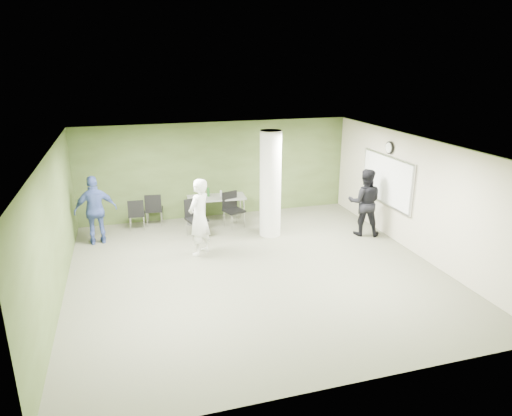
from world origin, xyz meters
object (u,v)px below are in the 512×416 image
object	(u,v)px
man_blue	(96,210)
woman_white	(199,217)
folding_table	(216,198)
man_black	(365,202)
chair_back_left	(136,212)

from	to	relation	value
man_blue	woman_white	bearing A→B (deg)	142.78
folding_table	man_black	world-z (taller)	man_black
chair_back_left	woman_white	xyz separation A→B (m)	(1.39, -2.11, 0.42)
man_black	man_blue	xyz separation A→B (m)	(-6.80, 1.36, -0.02)
folding_table	man_black	distance (m)	4.11
man_black	chair_back_left	bearing A→B (deg)	4.81
chair_back_left	man_blue	bearing A→B (deg)	38.49
folding_table	woman_white	size ratio (longest dim) A/B	0.90
folding_table	man_blue	distance (m)	3.29
man_black	man_blue	distance (m)	6.94
man_black	man_blue	bearing A→B (deg)	12.95
woman_white	chair_back_left	bearing A→B (deg)	-101.51
folding_table	man_black	bearing A→B (deg)	-25.31
folding_table	man_black	size ratio (longest dim) A/B	0.93
chair_back_left	woman_white	world-z (taller)	woman_white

